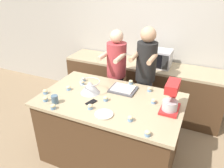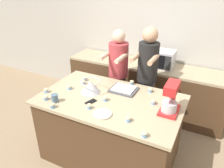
{
  "view_description": "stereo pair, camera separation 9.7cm",
  "coord_description": "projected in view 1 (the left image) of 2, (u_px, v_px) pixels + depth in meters",
  "views": [
    {
      "loc": [
        0.99,
        -2.12,
        2.34
      ],
      "look_at": [
        0.0,
        0.05,
        1.12
      ],
      "focal_mm": 35.0,
      "sensor_mm": 36.0,
      "label": 1
    },
    {
      "loc": [
        1.07,
        -2.08,
        2.34
      ],
      "look_at": [
        0.0,
        0.05,
        1.12
      ],
      "focal_mm": 35.0,
      "sensor_mm": 36.0,
      "label": 2
    }
  ],
  "objects": [
    {
      "name": "ground_plane",
      "position": [
        110.0,
        155.0,
        3.15
      ],
      "size": [
        16.0,
        16.0,
        0.0
      ],
      "primitive_type": "plane",
      "color": "#937A5B"
    },
    {
      "name": "back_wall",
      "position": [
        150.0,
        35.0,
        3.91
      ],
      "size": [
        10.0,
        0.06,
        2.7
      ],
      "color": "#B2ADA3",
      "rests_on": "ground_plane"
    },
    {
      "name": "island_counter",
      "position": [
        110.0,
        128.0,
        2.93
      ],
      "size": [
        1.78,
        1.07,
        0.94
      ],
      "color": "#4C331E",
      "rests_on": "ground_plane"
    },
    {
      "name": "back_counter",
      "position": [
        141.0,
        87.0,
        4.04
      ],
      "size": [
        2.8,
        0.6,
        0.92
      ],
      "color": "#4C331E",
      "rests_on": "ground_plane"
    },
    {
      "name": "person_left",
      "position": [
        116.0,
        78.0,
        3.43
      ],
      "size": [
        0.32,
        0.49,
        1.62
      ],
      "color": "#232328",
      "rests_on": "ground_plane"
    },
    {
      "name": "person_right",
      "position": [
        145.0,
        80.0,
        3.24
      ],
      "size": [
        0.31,
        0.48,
        1.71
      ],
      "color": "#33384C",
      "rests_on": "ground_plane"
    },
    {
      "name": "stand_mixer",
      "position": [
        171.0,
        98.0,
        2.42
      ],
      "size": [
        0.2,
        0.3,
        0.36
      ],
      "color": "red",
      "rests_on": "island_counter"
    },
    {
      "name": "mixing_bowl",
      "position": [
        90.0,
        87.0,
        2.82
      ],
      "size": [
        0.26,
        0.26,
        0.16
      ],
      "color": "#BCBCC1",
      "rests_on": "island_counter"
    },
    {
      "name": "baking_tray",
      "position": [
        123.0,
        89.0,
        2.91
      ],
      "size": [
        0.34,
        0.28,
        0.04
      ],
      "color": "#4C4C51",
      "rests_on": "island_counter"
    },
    {
      "name": "microwave_oven",
      "position": [
        157.0,
        58.0,
        3.67
      ],
      "size": [
        0.47,
        0.33,
        0.29
      ],
      "color": "#B7B7BC",
      "rests_on": "back_counter"
    },
    {
      "name": "cell_phone",
      "position": [
        91.0,
        102.0,
        2.63
      ],
      "size": [
        0.11,
        0.16,
        0.01
      ],
      "color": "black",
      "rests_on": "island_counter"
    },
    {
      "name": "drinking_glass",
      "position": [
        55.0,
        99.0,
        2.61
      ],
      "size": [
        0.08,
        0.08,
        0.1
      ],
      "color": "slate",
      "rests_on": "island_counter"
    },
    {
      "name": "small_plate",
      "position": [
        104.0,
        114.0,
        2.4
      ],
      "size": [
        0.21,
        0.21,
        0.02
      ],
      "color": "beige",
      "rests_on": "island_counter"
    },
    {
      "name": "cupcake_0",
      "position": [
        150.0,
        89.0,
        2.88
      ],
      "size": [
        0.06,
        0.06,
        0.06
      ],
      "color": "#759EC6",
      "rests_on": "island_counter"
    },
    {
      "name": "cupcake_1",
      "position": [
        131.0,
        82.0,
        3.07
      ],
      "size": [
        0.06,
        0.06,
        0.06
      ],
      "color": "#759EC6",
      "rests_on": "island_counter"
    },
    {
      "name": "cupcake_2",
      "position": [
        69.0,
        88.0,
        2.91
      ],
      "size": [
        0.06,
        0.06,
        0.06
      ],
      "color": "#759EC6",
      "rests_on": "island_counter"
    },
    {
      "name": "cupcake_3",
      "position": [
        90.0,
        107.0,
        2.5
      ],
      "size": [
        0.06,
        0.06,
        0.06
      ],
      "color": "#759EC6",
      "rests_on": "island_counter"
    },
    {
      "name": "cupcake_4",
      "position": [
        130.0,
        118.0,
        2.3
      ],
      "size": [
        0.06,
        0.06,
        0.06
      ],
      "color": "#759EC6",
      "rests_on": "island_counter"
    },
    {
      "name": "cupcake_5",
      "position": [
        83.0,
        79.0,
        3.15
      ],
      "size": [
        0.06,
        0.06,
        0.06
      ],
      "color": "#759EC6",
      "rests_on": "island_counter"
    },
    {
      "name": "cupcake_6",
      "position": [
        45.0,
        99.0,
        2.65
      ],
      "size": [
        0.06,
        0.06,
        0.06
      ],
      "color": "#759EC6",
      "rests_on": "island_counter"
    },
    {
      "name": "cupcake_7",
      "position": [
        154.0,
        101.0,
        2.61
      ],
      "size": [
        0.06,
        0.06,
        0.06
      ],
      "color": "#759EC6",
      "rests_on": "island_counter"
    },
    {
      "name": "cupcake_8",
      "position": [
        45.0,
        92.0,
        2.82
      ],
      "size": [
        0.06,
        0.06,
        0.06
      ],
      "color": "#759EC6",
      "rests_on": "island_counter"
    },
    {
      "name": "cupcake_9",
      "position": [
        82.0,
        83.0,
        3.04
      ],
      "size": [
        0.06,
        0.06,
        0.06
      ],
      "color": "#759EC6",
      "rests_on": "island_counter"
    },
    {
      "name": "cupcake_10",
      "position": [
        106.0,
        98.0,
        2.66
      ],
      "size": [
        0.06,
        0.06,
        0.06
      ],
      "color": "#759EC6",
      "rests_on": "island_counter"
    },
    {
      "name": "cupcake_11",
      "position": [
        53.0,
        107.0,
        2.5
      ],
      "size": [
        0.06,
        0.06,
        0.06
      ],
      "color": "#759EC6",
      "rests_on": "island_counter"
    },
    {
      "name": "cupcake_12",
      "position": [
        148.0,
        133.0,
        2.09
      ],
      "size": [
        0.06,
        0.06,
        0.06
      ],
      "color": "#759EC6",
      "rests_on": "island_counter"
    }
  ]
}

